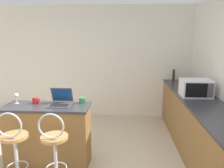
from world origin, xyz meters
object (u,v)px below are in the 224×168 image
object	(u,v)px
microwave	(196,88)
wine_glass_short	(16,96)
toaster	(189,84)
laptop	(61,100)
mug_red	(36,101)
bar_stool_near	(15,150)
bar_stool_far	(55,152)
mug_green	(82,100)
pepper_mill	(174,75)

from	to	relation	value
microwave	wine_glass_short	xyz separation A→B (m)	(-2.78, -0.56, -0.03)
toaster	laptop	bearing A→B (deg)	-151.17
laptop	mug_red	xyz separation A→B (m)	(-0.38, 0.02, -0.01)
bar_stool_near	microwave	world-z (taller)	microwave
laptop	bar_stool_far	bearing A→B (deg)	-83.30
mug_red	mug_green	bearing A→B (deg)	4.21
bar_stool_near	mug_green	bearing A→B (deg)	40.43
microwave	mug_green	size ratio (longest dim) A/B	4.68
microwave	mug_green	distance (m)	1.88
mug_red	pepper_mill	xyz separation A→B (m)	(2.41, 1.83, 0.09)
bar_stool_near	bar_stool_far	distance (m)	0.51
bar_stool_near	mug_green	xyz separation A→B (m)	(0.75, 0.64, 0.49)
toaster	pepper_mill	xyz separation A→B (m)	(-0.16, 0.65, 0.05)
mug_red	wine_glass_short	distance (m)	0.29
pepper_mill	wine_glass_short	xyz separation A→B (m)	(-2.69, -1.84, -0.02)
mug_red	pepper_mill	bearing A→B (deg)	37.23
wine_glass_short	pepper_mill	bearing A→B (deg)	34.34
microwave	bar_stool_far	bearing A→B (deg)	-150.84
toaster	wine_glass_short	xyz separation A→B (m)	(-2.85, -1.19, 0.03)
mug_red	toaster	bearing A→B (deg)	24.77
bar_stool_near	pepper_mill	bearing A→B (deg)	44.41
laptop	bar_stool_near	bearing A→B (deg)	-127.93
bar_stool_far	wine_glass_short	size ratio (longest dim) A/B	6.43
bar_stool_far	toaster	bearing A→B (deg)	40.00
laptop	toaster	xyz separation A→B (m)	(2.18, 1.20, 0.03)
microwave	mug_red	xyz separation A→B (m)	(-2.50, -0.55, -0.10)
pepper_mill	bar_stool_far	bearing A→B (deg)	-128.96
mug_green	bar_stool_far	bearing A→B (deg)	-110.37
bar_stool_far	mug_red	distance (m)	0.89
mug_red	wine_glass_short	xyz separation A→B (m)	(-0.28, -0.01, 0.07)
toaster	pepper_mill	distance (m)	0.67
microwave	mug_green	world-z (taller)	microwave
bar_stool_far	microwave	distance (m)	2.42
toaster	mug_green	distance (m)	2.19
bar_stool_far	wine_glass_short	bearing A→B (deg)	141.71
bar_stool_near	pepper_mill	size ratio (longest dim) A/B	3.63
mug_red	pepper_mill	distance (m)	3.03
laptop	mug_red	size ratio (longest dim) A/B	3.00
microwave	toaster	world-z (taller)	microwave
pepper_mill	mug_green	distance (m)	2.48
bar_stool_near	wine_glass_short	size ratio (longest dim) A/B	6.43
wine_glass_short	toaster	bearing A→B (deg)	22.72
wine_glass_short	mug_green	xyz separation A→B (m)	(0.97, 0.06, -0.07)
laptop	microwave	size ratio (longest dim) A/B	0.65
microwave	laptop	bearing A→B (deg)	-164.94
microwave	toaster	distance (m)	0.64
mug_green	pepper_mill	bearing A→B (deg)	45.99
bar_stool_far	pepper_mill	world-z (taller)	pepper_mill
bar_stool_near	bar_stool_far	size ratio (longest dim) A/B	1.00
bar_stool_far	mug_red	size ratio (longest dim) A/B	9.53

